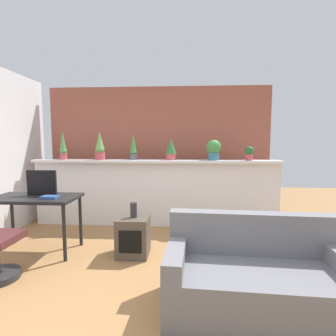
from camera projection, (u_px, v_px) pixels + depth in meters
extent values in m
plane|color=#9E7042|center=(133.00, 288.00, 2.62)|extent=(12.00, 12.00, 0.00)
cube|color=silver|center=(155.00, 194.00, 4.55)|extent=(4.21, 0.16, 1.12)
cube|color=silver|center=(155.00, 161.00, 4.45)|extent=(4.21, 0.31, 0.04)
cube|color=#9E5442|center=(158.00, 153.00, 5.08)|extent=(4.21, 0.10, 2.50)
cylinder|color=#B7474C|center=(63.00, 156.00, 4.52)|extent=(0.12, 0.12, 0.11)
sphere|color=#4C9347|center=(63.00, 151.00, 4.51)|extent=(0.12, 0.12, 0.12)
cone|color=#4C9347|center=(63.00, 140.00, 4.49)|extent=(0.10, 0.10, 0.32)
cylinder|color=#B7474C|center=(100.00, 156.00, 4.48)|extent=(0.17, 0.17, 0.13)
sphere|color=#669E4C|center=(100.00, 149.00, 4.47)|extent=(0.15, 0.15, 0.15)
cone|color=#669E4C|center=(100.00, 139.00, 4.46)|extent=(0.13, 0.13, 0.27)
cylinder|color=#4C4C51|center=(133.00, 157.00, 4.50)|extent=(0.13, 0.13, 0.10)
sphere|color=#3D843D|center=(133.00, 152.00, 4.50)|extent=(0.12, 0.12, 0.12)
cone|color=#3D843D|center=(133.00, 142.00, 4.48)|extent=(0.10, 0.10, 0.28)
cylinder|color=#B7474C|center=(171.00, 157.00, 4.46)|extent=(0.17, 0.17, 0.11)
cone|color=#2D7033|center=(171.00, 146.00, 4.45)|extent=(0.18, 0.18, 0.24)
cylinder|color=#386B84|center=(214.00, 156.00, 4.40)|extent=(0.18, 0.18, 0.13)
sphere|color=#3D843D|center=(214.00, 147.00, 4.38)|extent=(0.25, 0.25, 0.25)
cylinder|color=#B7474C|center=(249.00, 157.00, 4.32)|extent=(0.11, 0.11, 0.10)
sphere|color=#235B2D|center=(249.00, 151.00, 4.31)|extent=(0.15, 0.15, 0.15)
cylinder|color=black|center=(64.00, 233.00, 3.19)|extent=(0.04, 0.04, 0.71)
cylinder|color=black|center=(12.00, 219.00, 3.75)|extent=(0.04, 0.04, 0.71)
cylinder|color=black|center=(80.00, 221.00, 3.69)|extent=(0.04, 0.04, 0.71)
cube|color=black|center=(35.00, 198.00, 3.43)|extent=(1.10, 0.60, 0.04)
cube|color=black|center=(42.00, 183.00, 3.49)|extent=(0.40, 0.04, 0.34)
cube|color=#4C4238|center=(133.00, 236.00, 3.38)|extent=(0.40, 0.40, 0.50)
cube|color=black|center=(130.00, 242.00, 3.20)|extent=(0.28, 0.04, 0.28)
cylinder|color=#2D2D33|center=(134.00, 210.00, 3.34)|extent=(0.09, 0.09, 0.19)
cube|color=#2D4C8C|center=(50.00, 197.00, 3.30)|extent=(0.20, 0.13, 0.04)
cube|color=slate|center=(257.00, 290.00, 2.24)|extent=(1.60, 0.85, 0.40)
cube|color=slate|center=(251.00, 233.00, 2.49)|extent=(1.57, 0.25, 0.40)
cube|color=slate|center=(176.00, 255.00, 2.29)|extent=(0.20, 0.77, 0.16)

